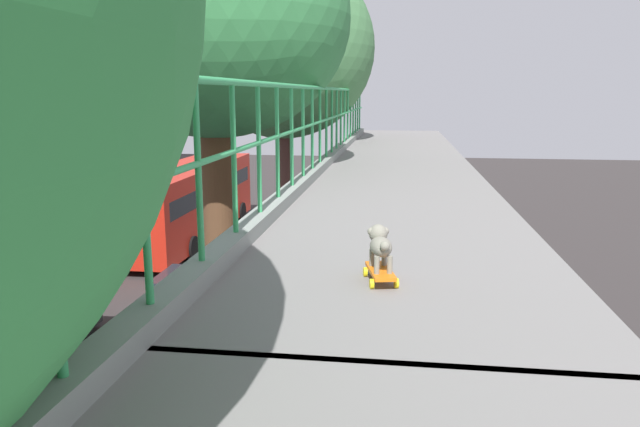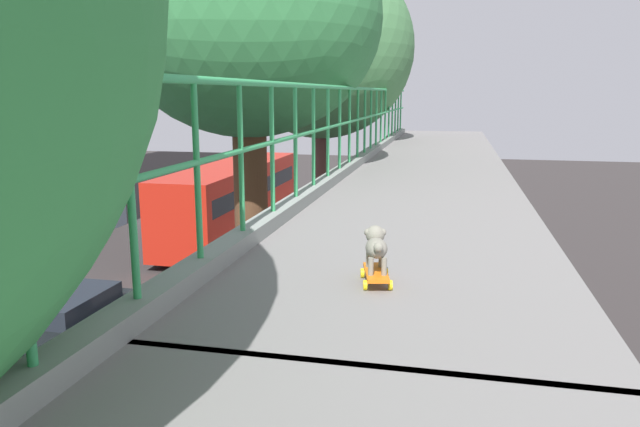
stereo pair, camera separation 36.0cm
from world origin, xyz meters
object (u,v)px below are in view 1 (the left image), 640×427
at_px(small_dog, 380,243).
at_px(car_silver_seventh, 189,298).
at_px(toy_skateboard, 380,272).
at_px(city_bus, 189,198).
at_px(car_blue_fifth, 83,399).
at_px(car_black_sixth, 25,333).

bearing_deg(small_dog, car_silver_seventh, 116.53).
distance_m(toy_skateboard, small_dog, 0.19).
relative_size(car_silver_seventh, small_dog, 11.46).
height_order(car_silver_seventh, city_bus, city_bus).
bearing_deg(car_silver_seventh, city_bus, 109.77).
xyz_separation_m(car_blue_fifth, car_black_sixth, (-3.09, 2.79, 0.01)).
distance_m(city_bus, toy_skateboard, 23.17).
xyz_separation_m(car_blue_fifth, city_bus, (-3.35, 15.12, 1.21)).
bearing_deg(car_black_sixth, city_bus, 91.23).
relative_size(car_blue_fifth, small_dog, 11.79).
relative_size(car_black_sixth, small_dog, 12.72).
bearing_deg(car_black_sixth, car_blue_fifth, -42.10).
bearing_deg(car_blue_fifth, small_dog, -45.28).
relative_size(car_black_sixth, toy_skateboard, 10.62).
xyz_separation_m(car_blue_fifth, small_dog, (5.81, -5.87, 4.79)).
relative_size(car_blue_fifth, car_silver_seventh, 1.03).
bearing_deg(toy_skateboard, city_bus, 113.58).
xyz_separation_m(car_blue_fifth, toy_skateboard, (5.82, -5.89, 4.60)).
bearing_deg(car_silver_seventh, car_blue_fifth, -90.18).
relative_size(toy_skateboard, small_dog, 1.20).
height_order(car_blue_fifth, car_silver_seventh, car_silver_seventh).
xyz_separation_m(city_bus, toy_skateboard, (9.17, -21.01, 3.39)).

